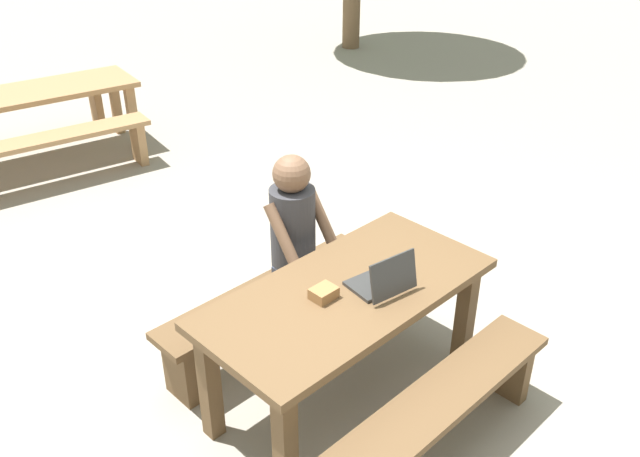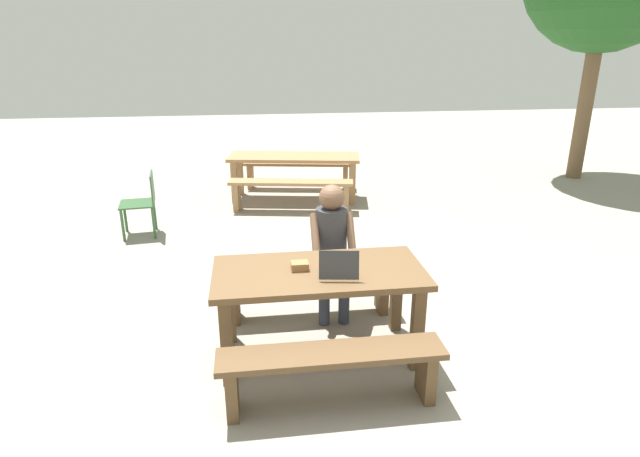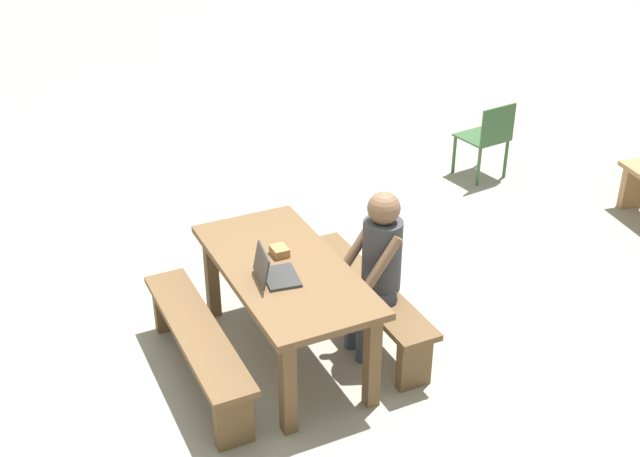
{
  "view_description": "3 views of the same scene",
  "coord_description": "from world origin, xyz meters",
  "px_view_note": "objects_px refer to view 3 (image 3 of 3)",
  "views": [
    {
      "loc": [
        -2.16,
        -2.01,
        2.83
      ],
      "look_at": [
        0.04,
        0.25,
        1.0
      ],
      "focal_mm": 38.0,
      "sensor_mm": 36.0,
      "label": 1
    },
    {
      "loc": [
        -0.49,
        -3.66,
        2.43
      ],
      "look_at": [
        0.04,
        0.25,
        1.0
      ],
      "focal_mm": 29.24,
      "sensor_mm": 36.0,
      "label": 2
    },
    {
      "loc": [
        4.3,
        -1.8,
        3.57
      ],
      "look_at": [
        0.04,
        0.25,
        1.0
      ],
      "focal_mm": 44.93,
      "sensor_mm": 36.0,
      "label": 3
    }
  ],
  "objects_px": {
    "picnic_table_front": "(285,281)",
    "small_pouch": "(280,251)",
    "laptop": "(273,272)",
    "person_seated": "(377,262)",
    "plastic_chair": "(487,137)"
  },
  "relations": [
    {
      "from": "small_pouch",
      "to": "plastic_chair",
      "type": "bearing_deg",
      "value": 119.73
    },
    {
      "from": "picnic_table_front",
      "to": "small_pouch",
      "type": "xyz_separation_m",
      "value": [
        -0.15,
        0.03,
        0.15
      ]
    },
    {
      "from": "laptop",
      "to": "small_pouch",
      "type": "distance_m",
      "value": 0.32
    },
    {
      "from": "picnic_table_front",
      "to": "person_seated",
      "type": "distance_m",
      "value": 0.65
    },
    {
      "from": "picnic_table_front",
      "to": "laptop",
      "type": "distance_m",
      "value": 0.26
    },
    {
      "from": "small_pouch",
      "to": "plastic_chair",
      "type": "distance_m",
      "value": 3.55
    },
    {
      "from": "laptop",
      "to": "person_seated",
      "type": "relative_size",
      "value": 0.26
    },
    {
      "from": "picnic_table_front",
      "to": "person_seated",
      "type": "xyz_separation_m",
      "value": [
        0.2,
        0.61,
        0.1
      ]
    },
    {
      "from": "laptop",
      "to": "person_seated",
      "type": "bearing_deg",
      "value": -86.68
    },
    {
      "from": "plastic_chair",
      "to": "picnic_table_front",
      "type": "bearing_deg",
      "value": 24.56
    },
    {
      "from": "small_pouch",
      "to": "laptop",
      "type": "bearing_deg",
      "value": -30.42
    },
    {
      "from": "laptop",
      "to": "person_seated",
      "type": "height_order",
      "value": "person_seated"
    },
    {
      "from": "small_pouch",
      "to": "person_seated",
      "type": "xyz_separation_m",
      "value": [
        0.35,
        0.58,
        -0.05
      ]
    },
    {
      "from": "laptop",
      "to": "plastic_chair",
      "type": "relative_size",
      "value": 0.4
    },
    {
      "from": "picnic_table_front",
      "to": "small_pouch",
      "type": "bearing_deg",
      "value": 168.94
    }
  ]
}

